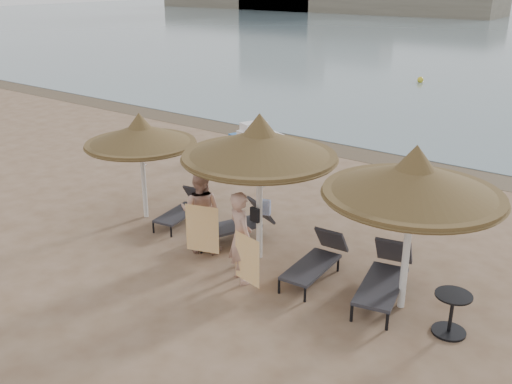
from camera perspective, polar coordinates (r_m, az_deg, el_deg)
ground at (r=11.90m, az=-3.74°, el=-8.28°), size 160.00×160.00×0.00m
wet_sand_strip at (r=19.43m, az=14.43°, el=2.94°), size 200.00×1.60×0.01m
palapa_left at (r=14.16m, az=-11.50°, el=5.61°), size 2.73×2.73×2.71m
palapa_center at (r=11.63m, az=0.35°, el=4.76°), size 3.24×3.24×3.22m
palapa_right at (r=10.13m, az=15.50°, el=1.12°), size 3.17×3.17×3.14m
lounger_far_left at (r=14.32m, az=-7.22°, el=-1.61°), size 0.83×1.79×0.77m
lounger_near_left at (r=13.28m, az=-1.93°, el=-3.10°), size 1.36×2.04×0.87m
lounger_near_right at (r=11.75m, az=6.14°, el=-6.66°), size 0.74×1.93×0.85m
lounger_far_right at (r=11.27m, az=12.78°, el=-8.14°), size 1.11×2.21×0.94m
side_table at (r=10.51m, az=18.92°, el=-11.55°), size 0.63×0.63×0.76m
person_left at (r=12.50m, az=-5.59°, el=-1.30°), size 1.18×1.01×2.18m
person_right at (r=11.20m, az=-1.55°, el=-3.84°), size 1.21×1.07×2.22m
towel_left at (r=12.19m, az=-5.40°, el=-3.71°), size 0.73×0.24×1.07m
towel_right at (r=11.02m, az=-0.89°, el=-6.74°), size 0.70×0.17×0.99m
bag_patterned at (r=12.24m, az=0.83°, el=-1.51°), size 0.28×0.17×0.34m
bag_dark at (r=12.01m, az=-0.12°, el=-2.30°), size 0.23×0.10×0.31m
pedal_boat at (r=19.73m, az=0.36°, el=5.00°), size 2.46×1.95×1.00m
buoy_left at (r=34.27m, az=16.12°, el=10.74°), size 0.35×0.35×0.35m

